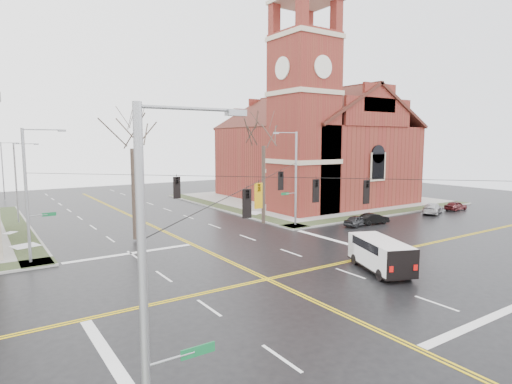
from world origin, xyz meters
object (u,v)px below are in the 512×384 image
signal_pole_sw (151,294)px  streetlight_north_b (4,169)px  signal_pole_ne (294,176)px  parked_car_b (373,219)px  church (310,140)px  signal_pole_nw (29,192)px  streetlight_north_a (17,179)px  cargo_van (379,252)px  tree_nw_near (132,142)px  parked_car_c (433,208)px  parked_car_d (456,206)px  tree_ne (264,141)px  parked_car_a (357,221)px

signal_pole_sw → streetlight_north_b: bearing=89.4°
signal_pole_ne → parked_car_b: 9.28m
church → signal_pole_nw: (-36.09, -13.28, -3.48)m
church → signal_pole_ne: 19.22m
church → streetlight_north_a: church is taller
cargo_van → tree_nw_near: size_ratio=0.51×
parked_car_c → parked_car_d: (4.33, -0.20, -0.04)m
cargo_van → parked_car_b: (11.73, 10.58, -0.65)m
streetlight_north_b → cargo_van: (17.66, -50.52, -3.26)m
church → tree_ne: 18.80m
church → tree_nw_near: (-28.18, -10.56, -0.26)m
signal_pole_ne → tree_ne: size_ratio=0.78×
parked_car_b → parked_car_d: size_ratio=1.02×
streetlight_north_b → streetlight_north_a: bearing=-90.0°
signal_pole_nw → tree_ne: (20.73, 2.45, 3.37)m
streetlight_north_a → tree_nw_near: (7.24, -13.78, 3.71)m
church → parked_car_b: 19.44m
cargo_van → parked_car_a: cargo_van is taller
parked_car_b → tree_ne: bearing=63.5°
signal_pole_sw → signal_pole_ne: bearing=45.4°
signal_pole_ne → tree_ne: (-1.92, 2.45, 3.37)m
signal_pole_sw → tree_nw_near: 27.10m
signal_pole_sw → parked_car_b: 36.14m
signal_pole_ne → parked_car_d: (22.27, -3.17, -4.39)m
parked_car_a → tree_ne: tree_ne is taller
signal_pole_ne → signal_pole_sw: 32.28m
signal_pole_nw → streetlight_north_b: (0.67, 36.50, -0.48)m
signal_pole_ne → parked_car_d: bearing=-8.1°
streetlight_north_b → parked_car_a: streetlight_north_b is taller
parked_car_d → church: bearing=27.8°
church → tree_nw_near: 30.10m
church → parked_car_c: (4.49, -16.26, -7.83)m
signal_pole_sw → parked_car_a: 34.45m
signal_pole_ne → parked_car_a: bearing=-31.9°
tree_ne → tree_nw_near: bearing=178.8°
tree_nw_near → parked_car_d: bearing=-9.0°
signal_pole_nw → signal_pole_ne: bearing=0.0°
parked_car_b → parked_car_c: size_ratio=0.81×
streetlight_north_b → parked_car_b: 49.74m
parked_car_a → signal_pole_nw: bearing=73.2°
signal_pole_ne → cargo_van: (-4.31, -14.02, -3.74)m
streetlight_north_a → tree_nw_near: size_ratio=0.71×
streetlight_north_a → parked_car_c: (39.91, -19.47, -3.87)m
cargo_van → parked_car_d: cargo_van is taller
signal_pole_nw → parked_car_c: (40.58, -2.97, -4.35)m
cargo_van → parked_car_a: (9.56, 10.75, -0.67)m
signal_pole_ne → cargo_van: 15.14m
signal_pole_nw → parked_car_b: (30.06, -3.44, -4.40)m
church → signal_pole_sw: size_ratio=3.06×
cargo_van → parked_car_d: 28.72m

